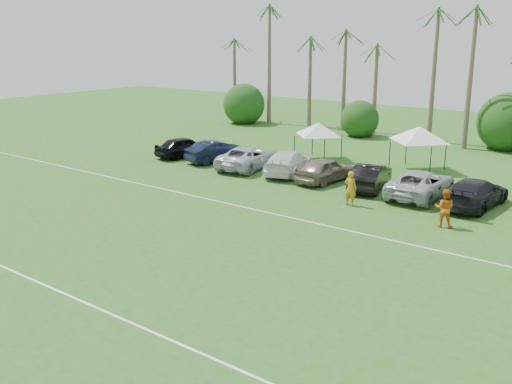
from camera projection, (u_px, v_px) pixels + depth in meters
The scene contains 24 objects.
ground at pixel (6, 312), 18.81m from camera, with size 120.00×120.00×0.00m, color #2A5A1B.
field_lines at pixel (177, 243), 24.97m from camera, with size 80.00×12.10×0.01m.
palm_tree_0 at pixel (226, 47), 58.79m from camera, with size 2.40×2.40×8.90m.
palm_tree_1 at pixel (265, 39), 55.66m from camera, with size 2.40×2.40×9.90m.
palm_tree_2 at pixel (309, 29), 52.54m from camera, with size 2.40×2.40×10.90m.
palm_tree_3 at pixel (348, 19), 50.00m from camera, with size 2.40×2.40×11.90m.
palm_tree_4 at pixel (389, 50), 48.39m from camera, with size 2.40×2.40×8.90m.
palm_tree_5 at pixel (436, 40), 45.84m from camera, with size 2.40×2.40×9.90m.
palm_tree_6 at pixel (489, 29), 43.30m from camera, with size 2.40×2.40×10.90m.
bush_tree_0 at pixel (255, 104), 59.35m from camera, with size 4.00×4.00×4.00m.
bush_tree_1 at pixel (369, 114), 51.84m from camera, with size 4.00×4.00×4.00m.
bush_tree_2 at pixel (508, 126), 44.91m from camera, with size 4.00×4.00×4.00m.
sideline_player_a at pixel (351, 188), 30.26m from camera, with size 0.68×0.45×1.87m, color orange.
sideline_player_b at pixel (444, 208), 26.90m from camera, with size 0.90×0.70×1.85m, color #D16417.
canopy_tent_left at pixel (319, 123), 40.87m from camera, with size 3.87×3.87×3.13m.
canopy_tent_right at pixel (420, 126), 37.44m from camera, with size 4.29×4.29×3.47m.
parked_car_0 at pixel (185, 147), 42.21m from camera, with size 1.80×4.48×1.53m, color black.
parked_car_1 at pixel (217, 151), 40.62m from camera, with size 1.62×4.63×1.53m, color black.
parked_car_2 at pixel (248, 157), 38.68m from camera, with size 2.53×5.49×1.53m, color silver.
parked_car_3 at pixel (288, 162), 37.17m from camera, with size 2.14×5.26×1.53m, color white.
parked_car_4 at pixel (325, 170), 35.17m from camera, with size 1.80×4.48×1.53m, color #80705C.
parked_car_5 at pixel (370, 176), 33.49m from camera, with size 1.62×4.63×1.53m, color black.
parked_car_6 at pixel (421, 184), 31.86m from camera, with size 2.53×5.49×1.53m, color #AEB0B6.
parked_car_7 at pixel (475, 193), 30.03m from camera, with size 2.14×5.26×1.53m, color black.
Camera 1 is at (16.84, -8.67, 8.89)m, focal length 40.00 mm.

